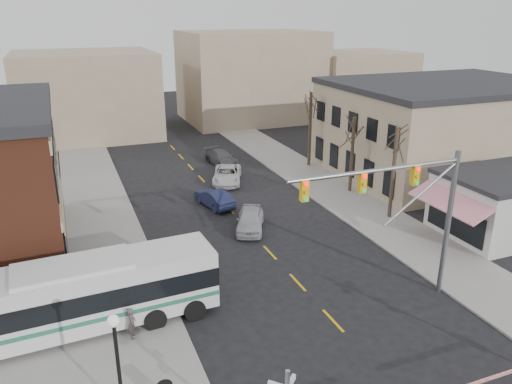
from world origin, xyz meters
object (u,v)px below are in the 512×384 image
transit_bus (77,296)px  pedestrian_near (132,323)px  traffic_signal_mast (410,200)px  car_a (250,220)px  car_c (227,175)px  car_b (214,198)px  car_d (221,158)px  pedestrian_far (99,295)px  street_lamp (116,345)px

transit_bus → pedestrian_near: (2.23, -1.61, -1.01)m
transit_bus → pedestrian_near: bearing=-35.8°
traffic_signal_mast → transit_bus: bearing=167.8°
car_a → car_c: size_ratio=0.87×
pedestrian_near → transit_bus: bearing=63.2°
car_b → car_d: size_ratio=0.88×
transit_bus → pedestrian_far: (1.03, 1.36, -0.96)m
car_d → street_lamp: bearing=-123.4°
transit_bus → car_c: size_ratio=2.59×
car_d → pedestrian_near: bearing=-125.3°
pedestrian_far → car_c: bearing=22.6°
car_b → car_c: 5.91m
traffic_signal_mast → car_d: 27.94m
pedestrian_far → car_b: bearing=19.6°
car_b → pedestrian_far: bearing=37.5°
street_lamp → pedestrian_near: street_lamp is taller
car_b → traffic_signal_mast: bearing=93.7°
pedestrian_far → transit_bus: bearing=-158.3°
traffic_signal_mast → street_lamp: (-14.68, -2.82, -2.50)m
car_b → pedestrian_near: size_ratio=2.69×
car_a → car_b: size_ratio=1.06×
pedestrian_near → car_d: bearing=-17.2°
car_b → pedestrian_far: size_ratio=2.52×
street_lamp → traffic_signal_mast: bearing=10.9°
car_a → car_c: car_a is taller
street_lamp → pedestrian_far: 7.94m
car_c → pedestrian_far: 21.23m
car_d → car_a: bearing=-109.9°
car_b → pedestrian_far: pedestrian_far is taller
traffic_signal_mast → pedestrian_near: (-13.63, 1.82, -4.81)m
car_b → pedestrian_near: (-8.53, -14.88, 0.21)m
transit_bus → pedestrian_far: bearing=52.9°
street_lamp → car_c: (12.41, 24.73, -2.50)m
car_d → pedestrian_far: size_ratio=2.87×
street_lamp → car_b: size_ratio=1.03×
traffic_signal_mast → car_a: (-4.05, 11.50, -4.95)m
pedestrian_near → car_a: bearing=-35.7°
transit_bus → car_d: 28.28m
car_d → pedestrian_near: 28.58m
traffic_signal_mast → pedestrian_near: 14.57m
transit_bus → pedestrian_near: 2.93m
street_lamp → car_a: size_ratio=0.97×
car_a → car_c: bearing=104.7°
street_lamp → car_c: street_lamp is taller
car_a → car_d: 16.25m
car_d → pedestrian_far: bearing=-130.4°
car_a → car_d: (3.04, 15.96, -0.07)m
traffic_signal_mast → car_c: size_ratio=1.84×
transit_bus → traffic_signal_mast: (15.85, -3.43, 3.80)m
car_b → car_d: car_d is taller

